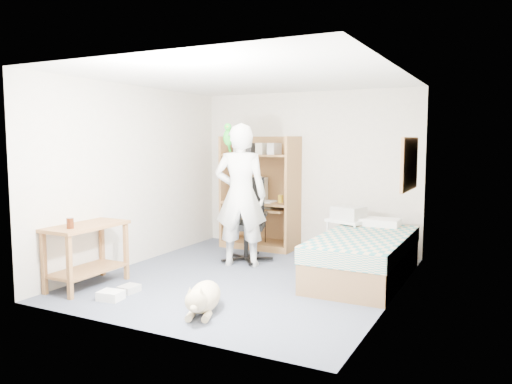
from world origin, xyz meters
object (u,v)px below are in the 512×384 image
side_desk (87,246)px  bed (364,257)px  computer_hutch (261,197)px  dog (203,297)px  printer_cart (348,234)px  office_chair (247,231)px  person (241,195)px

side_desk → bed: bearing=32.5°
computer_hutch → dog: (0.88, -3.07, -0.66)m
computer_hutch → side_desk: 3.08m
dog → printer_cart: printer_cart is taller
office_chair → printer_cart: bearing=0.6°
bed → side_desk: bearing=-147.5°
computer_hutch → side_desk: size_ratio=1.80×
side_desk → person: 2.12m
office_chair → side_desk: bearing=-137.7°
dog → person: bearing=87.3°
person → dog: size_ratio=2.13×
person → printer_cart: bearing=-167.4°
side_desk → dog: (1.73, -0.13, -0.34)m
printer_cart → dog: bearing=-85.8°
bed → dog: bearing=-120.0°
side_desk → office_chair: office_chair is taller
person → side_desk: bearing=36.6°
computer_hutch → side_desk: bearing=-106.1°
side_desk → dog: size_ratio=1.08×
bed → person: size_ratio=1.03×
computer_hutch → dog: 3.26m
bed → office_chair: 1.80m
bed → office_chair: size_ratio=1.71×
dog → printer_cart: 2.78m
side_desk → person: size_ratio=0.51×
bed → side_desk: size_ratio=2.02×
side_desk → printer_cart: 3.52m
bed → printer_cart: bed is taller
bed → side_desk: 3.39m
person → printer_cart: (1.29, 0.82, -0.57)m
side_desk → computer_hutch: bearing=73.9°
computer_hutch → office_chair: size_ratio=1.52×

